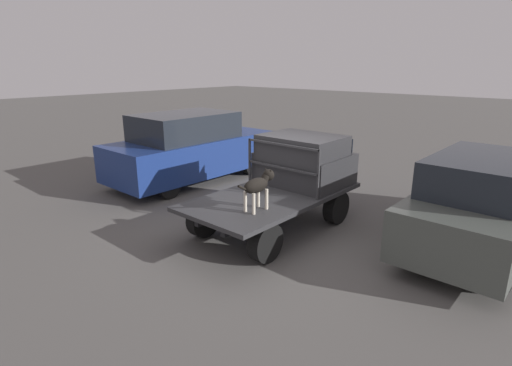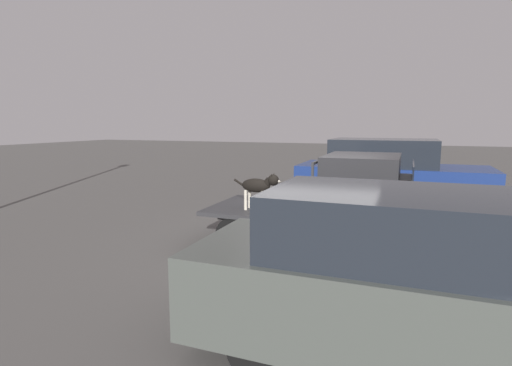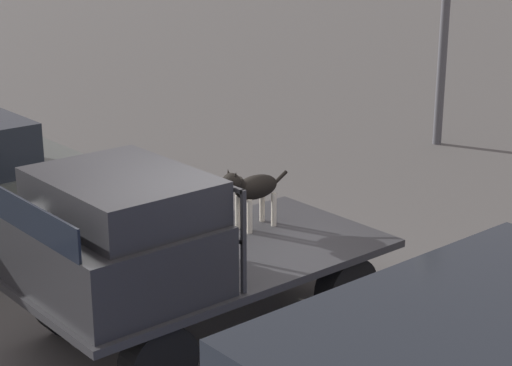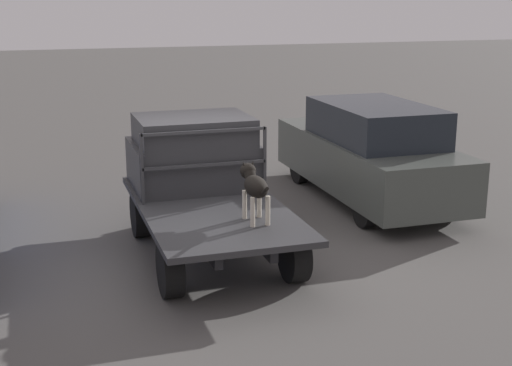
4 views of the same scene
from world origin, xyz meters
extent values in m
plane|color=#514F4C|center=(0.00, 0.00, 0.00)|extent=(80.00, 80.00, 0.00)
cylinder|color=black|center=(1.16, 0.79, 0.35)|extent=(0.70, 0.24, 0.70)
cylinder|color=black|center=(1.16, -0.79, 0.35)|extent=(0.70, 0.24, 0.70)
cylinder|color=black|center=(-1.16, 0.79, 0.35)|extent=(0.70, 0.24, 0.70)
cylinder|color=black|center=(-1.16, -0.79, 0.35)|extent=(0.70, 0.24, 0.70)
cube|color=black|center=(0.00, 0.33, 0.59)|extent=(3.45, 0.10, 0.18)
cube|color=black|center=(0.00, -0.33, 0.59)|extent=(3.45, 0.10, 0.18)
cube|color=#2D2D30|center=(0.00, 0.00, 0.72)|extent=(3.76, 1.91, 0.08)
cube|color=#28282B|center=(1.09, 0.00, 1.09)|extent=(1.48, 1.79, 0.66)
cube|color=#28282B|center=(0.97, 0.00, 1.62)|extent=(1.26, 1.64, 0.40)
cube|color=black|center=(1.82, 0.00, 1.56)|extent=(0.02, 1.46, 0.30)
cube|color=#2D2D30|center=(0.27, 0.87, 1.25)|extent=(0.04, 0.04, 0.98)
cube|color=#2D2D30|center=(0.27, -0.87, 1.25)|extent=(0.04, 0.04, 0.98)
cube|color=#2D2D30|center=(0.27, 0.00, 1.72)|extent=(0.04, 1.75, 0.04)
cube|color=#2D2D30|center=(0.27, 0.00, 1.25)|extent=(0.04, 1.75, 0.04)
cylinder|color=beige|center=(-0.75, -0.27, 0.94)|extent=(0.06, 0.06, 0.38)
cylinder|color=beige|center=(-0.75, -0.46, 0.94)|extent=(0.06, 0.06, 0.38)
cylinder|color=beige|center=(-1.09, -0.27, 0.94)|extent=(0.06, 0.06, 0.38)
cylinder|color=beige|center=(-1.09, -0.46, 0.94)|extent=(0.06, 0.06, 0.38)
ellipsoid|color=black|center=(-0.92, -0.36, 1.22)|extent=(0.56, 0.26, 0.26)
sphere|color=beige|center=(-0.77, -0.36, 1.17)|extent=(0.12, 0.12, 0.12)
cylinder|color=black|center=(-0.68, -0.36, 1.29)|extent=(0.19, 0.14, 0.18)
sphere|color=black|center=(-0.58, -0.36, 1.34)|extent=(0.21, 0.21, 0.21)
cone|color=beige|center=(-0.49, -0.36, 1.32)|extent=(0.12, 0.12, 0.12)
cone|color=black|center=(-0.59, -0.31, 1.43)|extent=(0.06, 0.08, 0.10)
cone|color=black|center=(-0.59, -0.42, 1.43)|extent=(0.06, 0.08, 0.10)
cylinder|color=black|center=(-1.25, -0.36, 1.24)|extent=(0.24, 0.04, 0.16)
cylinder|color=black|center=(3.38, -2.62, 0.30)|extent=(0.60, 0.20, 0.60)
cylinder|color=black|center=(3.38, -4.06, 0.30)|extent=(0.60, 0.20, 0.60)
cylinder|color=black|center=(0.53, -2.62, 0.30)|extent=(0.60, 0.20, 0.60)
cylinder|color=black|center=(0.53, -4.06, 0.30)|extent=(0.60, 0.20, 0.60)
cube|color=#474C47|center=(1.96, -3.34, 0.69)|extent=(4.59, 1.73, 0.86)
cube|color=#1E232B|center=(1.73, -3.34, 1.43)|extent=(2.53, 1.55, 0.62)
camera|label=1|loc=(-5.92, -4.79, 3.26)|focal=28.00mm
camera|label=2|loc=(1.74, -7.28, 2.37)|focal=28.00mm
camera|label=3|loc=(4.78, 6.37, 4.05)|focal=60.00mm
camera|label=4|loc=(-9.10, 2.23, 3.55)|focal=50.00mm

